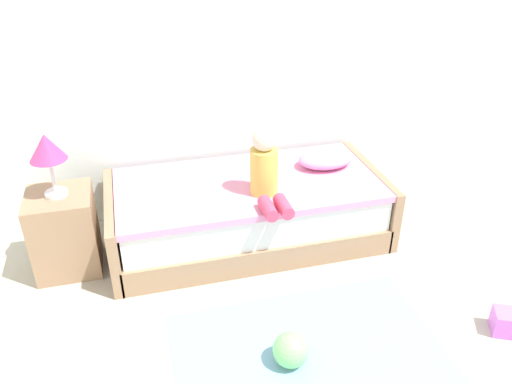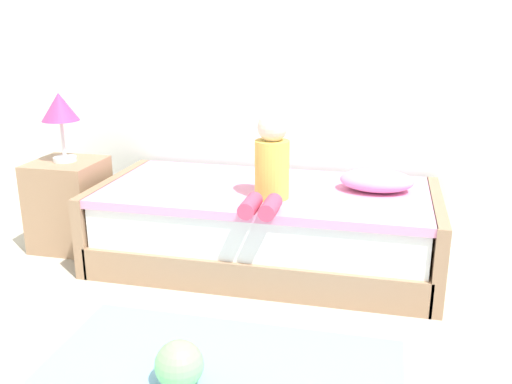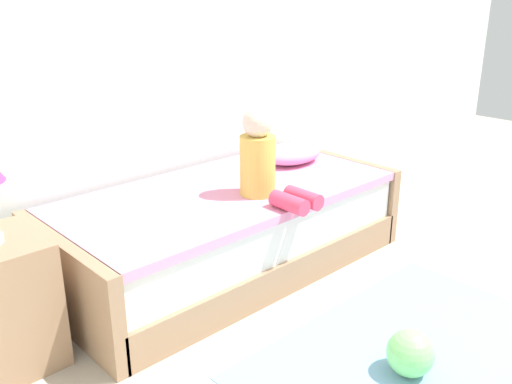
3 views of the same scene
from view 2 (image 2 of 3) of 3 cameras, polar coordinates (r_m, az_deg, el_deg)
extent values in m
cube|color=silver|center=(3.83, 12.79, 16.10)|extent=(7.20, 0.10, 2.90)
cube|color=#997556|center=(3.59, 0.93, -5.73)|extent=(2.00, 1.00, 0.20)
cube|color=white|center=(3.50, 0.94, -2.34)|extent=(1.94, 0.94, 0.25)
cube|color=pink|center=(3.46, 0.96, 0.01)|extent=(1.98, 0.98, 0.05)
cube|color=#997556|center=(3.87, -14.01, -2.15)|extent=(0.07, 1.00, 0.50)
cube|color=#997556|center=(3.47, 17.66, -4.69)|extent=(0.07, 1.00, 0.50)
cube|color=#997556|center=(3.98, -18.47, -1.19)|extent=(0.44, 0.44, 0.60)
cylinder|color=silver|center=(3.90, -18.91, 3.21)|extent=(0.15, 0.15, 0.03)
cylinder|color=silver|center=(3.87, -19.10, 5.14)|extent=(0.02, 0.02, 0.24)
cone|color=#E5387A|center=(3.84, -19.41, 8.20)|extent=(0.24, 0.24, 0.18)
cylinder|color=gold|center=(3.22, 1.64, 2.31)|extent=(0.20, 0.20, 0.34)
sphere|color=beige|center=(3.16, 1.68, 6.62)|extent=(0.17, 0.17, 0.17)
cylinder|color=#D83F60|center=(2.99, -0.59, -1.40)|extent=(0.09, 0.22, 0.09)
cylinder|color=#D83F60|center=(2.96, 1.48, -1.55)|extent=(0.09, 0.22, 0.09)
ellipsoid|color=#EA8CC6|center=(3.45, 12.19, 1.16)|extent=(0.44, 0.30, 0.13)
sphere|color=#7FD872|center=(2.49, -7.83, -17.04)|extent=(0.21, 0.21, 0.21)
camera|label=1|loc=(1.74, -89.82, 30.41)|focal=36.00mm
camera|label=3|loc=(2.82, -60.38, 11.00)|focal=39.22mm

